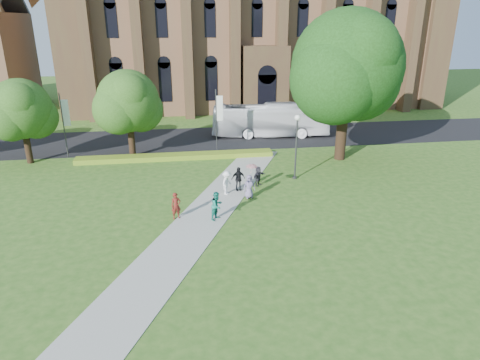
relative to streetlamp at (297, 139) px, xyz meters
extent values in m
plane|color=#2D591A|center=(-7.50, -6.50, -3.30)|extent=(160.00, 160.00, 0.00)
cube|color=black|center=(-7.50, 13.50, -3.29)|extent=(160.00, 10.00, 0.02)
cube|color=#B2B2A8|center=(-7.50, -5.50, -3.28)|extent=(15.58, 28.54, 0.04)
cube|color=#A1AB22|center=(-9.50, 6.70, -3.07)|extent=(18.00, 1.40, 0.45)
cube|color=brown|center=(2.50, 33.50, 5.20)|extent=(52.00, 16.00, 17.00)
cube|color=#4E3F24|center=(-22.00, 26.50, 7.20)|extent=(3.50, 3.50, 21.00)
cube|color=#4E3F24|center=(27.00, 26.50, 7.20)|extent=(3.50, 3.50, 21.00)
cube|color=#4E3F24|center=(2.50, 24.50, 1.20)|extent=(6.00, 2.50, 9.00)
cylinder|color=#38383D|center=(0.00, 0.00, -0.90)|extent=(0.14, 0.14, 4.80)
sphere|color=white|center=(0.00, 0.00, 1.72)|extent=(0.44, 0.44, 0.44)
cylinder|color=#38383D|center=(0.00, 0.00, -3.22)|extent=(0.36, 0.36, 0.15)
cylinder|color=#332114|center=(5.50, 4.50, 0.00)|extent=(0.96, 0.96, 6.60)
sphere|color=#17350E|center=(5.50, 4.50, 5.10)|extent=(9.60, 9.60, 9.60)
cylinder|color=#332114|center=(-22.50, 7.50, -1.37)|extent=(0.56, 0.56, 3.85)
sphere|color=#274D17|center=(-22.50, 7.50, 1.60)|extent=(5.20, 5.20, 5.20)
cylinder|color=#332114|center=(-13.50, 8.00, -1.23)|extent=(0.60, 0.60, 4.12)
sphere|color=#274D17|center=(-13.50, 8.00, 1.95)|extent=(5.60, 5.60, 5.60)
cylinder|color=#38383D|center=(-5.50, 8.70, -0.30)|extent=(0.10, 0.10, 6.00)
cube|color=white|center=(-5.15, 8.70, 0.90)|extent=(0.60, 0.02, 2.40)
cylinder|color=#38383D|center=(-19.50, 8.70, -0.30)|extent=(0.10, 0.10, 6.00)
cube|color=white|center=(-19.15, 8.70, 0.90)|extent=(0.60, 0.02, 2.40)
imported|color=silver|center=(0.85, 13.59, -1.50)|extent=(12.97, 4.30, 3.54)
imported|color=maroon|center=(-9.57, -6.14, -2.38)|extent=(0.73, 0.58, 1.75)
imported|color=#197D6A|center=(-6.98, -6.65, -2.32)|extent=(1.14, 1.15, 1.87)
imported|color=white|center=(-5.86, -2.57, -2.37)|extent=(1.15, 1.32, 1.77)
imported|color=black|center=(-4.91, -1.93, -2.34)|extent=(1.13, 0.63, 1.83)
imported|color=slate|center=(-4.35, -3.48, -2.39)|extent=(0.90, 0.64, 1.72)
imported|color=#2A2830|center=(-3.25, -1.17, -2.49)|extent=(1.33, 1.31, 1.53)
imported|color=#C087A3|center=(-4.17, -3.38, -1.18)|extent=(0.86, 0.86, 0.70)
camera|label=1|loc=(-9.21, -31.54, 8.80)|focal=32.00mm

